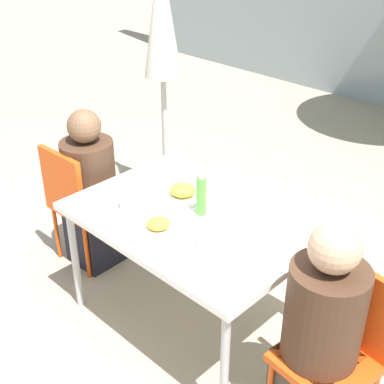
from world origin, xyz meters
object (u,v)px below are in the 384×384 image
at_px(closed_umbrella, 162,34).
at_px(bottle, 201,195).
at_px(person_left, 91,194).
at_px(drinking_cup, 127,200).
at_px(chair_left, 77,198).
at_px(salad_bowl, 213,244).
at_px(chair_right, 339,342).
at_px(person_right, 320,339).

xyz_separation_m(closed_umbrella, bottle, (1.16, -0.81, -0.53)).
bearing_deg(person_left, drinking_cup, -17.38).
relative_size(chair_left, closed_umbrella, 0.44).
distance_m(chair_left, drinking_cup, 0.71).
xyz_separation_m(bottle, salad_bowl, (0.26, -0.19, -0.09)).
bearing_deg(chair_right, bottle, 1.51).
bearing_deg(chair_right, drinking_cup, 13.94).
distance_m(person_right, drinking_cup, 1.26).
relative_size(person_left, bottle, 4.67).
xyz_separation_m(chair_right, salad_bowl, (-0.69, -0.11, 0.26)).
distance_m(chair_left, chair_right, 1.94).
distance_m(chair_right, closed_umbrella, 2.46).
height_order(drinking_cup, salad_bowl, drinking_cup).
height_order(person_left, person_right, person_right).
xyz_separation_m(person_right, bottle, (-0.90, 0.16, 0.32)).
bearing_deg(person_left, closed_umbrella, 102.67).
bearing_deg(salad_bowl, drinking_cup, -174.64).
relative_size(bottle, salad_bowl, 1.65).
relative_size(chair_left, person_left, 0.78).
height_order(chair_left, bottle, bottle).
distance_m(chair_right, bottle, 1.02).
height_order(chair_right, person_right, person_right).
distance_m(person_left, drinking_cup, 0.68).
height_order(chair_right, closed_umbrella, closed_umbrella).
bearing_deg(person_left, chair_right, -2.01).
distance_m(closed_umbrella, bottle, 1.51).
relative_size(person_right, closed_umbrella, 0.58).
bearing_deg(drinking_cup, person_left, 164.45).
xyz_separation_m(chair_left, salad_bowl, (1.24, -0.03, 0.26)).
height_order(person_right, drinking_cup, person_right).
distance_m(person_left, bottle, 1.00).
distance_m(drinking_cup, salad_bowl, 0.60).
xyz_separation_m(person_left, drinking_cup, (0.60, -0.17, 0.27)).
distance_m(closed_umbrella, salad_bowl, 1.85).
relative_size(chair_left, drinking_cup, 8.56).
xyz_separation_m(chair_left, closed_umbrella, (-0.18, 0.97, 0.88)).
distance_m(chair_right, person_right, 0.10).
xyz_separation_m(person_left, chair_right, (1.89, -0.01, -0.01)).
xyz_separation_m(chair_right, closed_umbrella, (-2.12, 0.90, 0.88)).
distance_m(closed_umbrella, drinking_cup, 1.47).
height_order(chair_right, salad_bowl, chair_right).
bearing_deg(person_right, person_left, 4.29).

